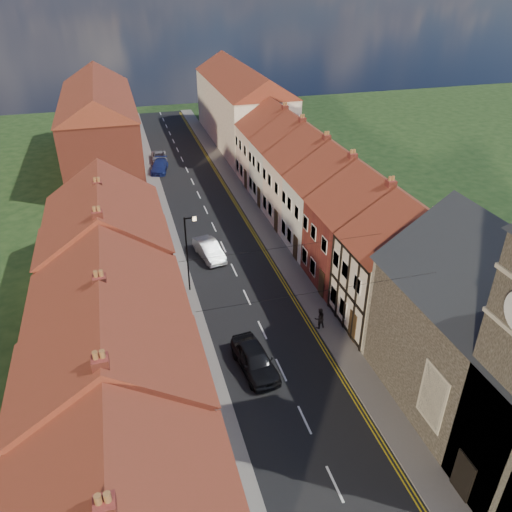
{
  "coord_description": "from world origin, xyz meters",
  "views": [
    {
      "loc": [
        -7.65,
        -11.36,
        21.02
      ],
      "look_at": [
        0.66,
        17.86,
        3.5
      ],
      "focal_mm": 35.0,
      "sensor_mm": 36.0,
      "label": 1
    }
  ],
  "objects_px": {
    "car_far": "(159,166)",
    "car_distant": "(159,157)",
    "car_near": "(255,359)",
    "pedestrian_left": "(225,482)",
    "lamppost": "(188,250)",
    "pedestrian_right": "(319,318)",
    "car_mid": "(209,250)"
  },
  "relations": [
    {
      "from": "car_near",
      "to": "pedestrian_left",
      "type": "bearing_deg",
      "value": -121.44
    },
    {
      "from": "car_distant",
      "to": "pedestrian_left",
      "type": "bearing_deg",
      "value": -89.66
    },
    {
      "from": "pedestrian_right",
      "to": "car_near",
      "type": "bearing_deg",
      "value": 19.48
    },
    {
      "from": "car_near",
      "to": "pedestrian_right",
      "type": "xyz_separation_m",
      "value": [
        5.2,
        2.59,
        0.09
      ]
    },
    {
      "from": "car_far",
      "to": "pedestrian_left",
      "type": "bearing_deg",
      "value": -79.47
    },
    {
      "from": "lamppost",
      "to": "car_near",
      "type": "relative_size",
      "value": 1.31
    },
    {
      "from": "car_mid",
      "to": "pedestrian_left",
      "type": "relative_size",
      "value": 2.21
    },
    {
      "from": "pedestrian_left",
      "to": "car_far",
      "type": "bearing_deg",
      "value": 68.0
    },
    {
      "from": "lamppost",
      "to": "car_far",
      "type": "height_order",
      "value": "lamppost"
    },
    {
      "from": "car_mid",
      "to": "pedestrian_right",
      "type": "xyz_separation_m",
      "value": [
        5.2,
        -11.5,
        0.17
      ]
    },
    {
      "from": "lamppost",
      "to": "pedestrian_left",
      "type": "xyz_separation_m",
      "value": [
        -1.29,
        -17.24,
        -2.45
      ]
    },
    {
      "from": "lamppost",
      "to": "car_near",
      "type": "xyz_separation_m",
      "value": [
        2.31,
        -9.49,
        -2.76
      ]
    },
    {
      "from": "pedestrian_left",
      "to": "pedestrian_right",
      "type": "height_order",
      "value": "pedestrian_left"
    },
    {
      "from": "car_near",
      "to": "pedestrian_left",
      "type": "height_order",
      "value": "pedestrian_left"
    },
    {
      "from": "lamppost",
      "to": "car_distant",
      "type": "relative_size",
      "value": 1.49
    },
    {
      "from": "pedestrian_left",
      "to": "lamppost",
      "type": "bearing_deg",
      "value": 66.22
    },
    {
      "from": "car_mid",
      "to": "car_distant",
      "type": "relative_size",
      "value": 1.06
    },
    {
      "from": "car_distant",
      "to": "pedestrian_right",
      "type": "xyz_separation_m",
      "value": [
        6.54,
        -36.89,
        0.31
      ]
    },
    {
      "from": "car_far",
      "to": "car_distant",
      "type": "bearing_deg",
      "value": 97.34
    },
    {
      "from": "pedestrian_right",
      "to": "lamppost",
      "type": "bearing_deg",
      "value": -49.59
    },
    {
      "from": "car_distant",
      "to": "lamppost",
      "type": "bearing_deg",
      "value": -88.77
    },
    {
      "from": "car_near",
      "to": "car_distant",
      "type": "xyz_separation_m",
      "value": [
        -1.34,
        39.49,
        -0.22
      ]
    },
    {
      "from": "car_distant",
      "to": "pedestrian_left",
      "type": "distance_m",
      "value": 47.3
    },
    {
      "from": "car_far",
      "to": "car_distant",
      "type": "height_order",
      "value": "car_far"
    },
    {
      "from": "car_distant",
      "to": "car_far",
      "type": "bearing_deg",
      "value": -92.59
    },
    {
      "from": "car_near",
      "to": "car_far",
      "type": "height_order",
      "value": "car_near"
    },
    {
      "from": "car_far",
      "to": "pedestrian_left",
      "type": "distance_m",
      "value": 43.65
    },
    {
      "from": "car_mid",
      "to": "car_distant",
      "type": "height_order",
      "value": "car_mid"
    },
    {
      "from": "car_near",
      "to": "car_distant",
      "type": "relative_size",
      "value": 1.13
    },
    {
      "from": "car_near",
      "to": "car_far",
      "type": "xyz_separation_m",
      "value": [
        -1.7,
        35.86,
        -0.15
      ]
    },
    {
      "from": "lamppost",
      "to": "car_mid",
      "type": "height_order",
      "value": "lamppost"
    },
    {
      "from": "car_far",
      "to": "pedestrian_left",
      "type": "xyz_separation_m",
      "value": [
        -1.9,
        -43.61,
        0.46
      ]
    }
  ]
}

